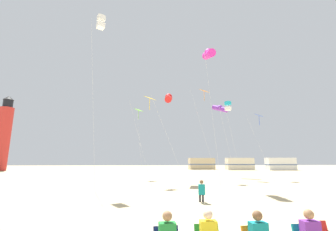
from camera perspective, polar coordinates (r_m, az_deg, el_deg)
The scene contains 14 objects.
kite_flyer_standing at distance 12.61m, azimuth 8.50°, elevation -18.28°, with size 0.38×0.54×1.16m.
kite_box_cyan at distance 29.30m, azimuth 14.92°, elevation 2.33°, with size 1.57×1.57×9.48m.
kite_box_white at distance 21.77m, azimuth -16.62°, elevation 21.63°, with size 1.22×1.11×14.46m.
kite_diamond_blue at distance 29.31m, azimuth 22.02°, elevation -0.49°, with size 2.39×2.39×7.74m.
kite_diamond_lime at distance 29.06m, azimuth -7.44°, elevation 0.76°, with size 1.31×1.31×8.74m.
kite_tube_scarlet at distance 23.81m, azimuth 0.17°, elevation 4.40°, with size 3.34×3.18×9.32m.
kite_tube_violet at distance 33.27m, azimuth 13.04°, elevation 1.76°, with size 3.56×3.67×10.24m.
kite_tube_magenta at distance 21.07m, azimuth 10.26°, elevation 15.08°, with size 0.93×2.52×12.18m.
kite_diamond_orange at distance 26.38m, azimuth 9.09°, elevation 5.33°, with size 2.48×2.39×10.31m.
kite_diamond_gold at distance 21.67m, azimuth -4.82°, elevation 3.69°, with size 2.63×2.63×8.28m.
lighthouse_distant at distance 62.17m, azimuth -36.18°, elevation -3.92°, with size 2.80×2.80×16.80m.
rv_van_tan at distance 58.46m, azimuth 8.50°, elevation -11.98°, with size 6.58×2.76×2.80m.
rv_van_cream at distance 57.54m, azimuth 17.67°, elevation -11.59°, with size 6.45×2.36×2.80m.
rv_van_white at distance 58.85m, azimuth 26.58°, elevation -10.92°, with size 6.52×2.58×2.80m.
Camera 1 is at (-1.84, -7.12, 2.16)m, focal length 24.09 mm.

